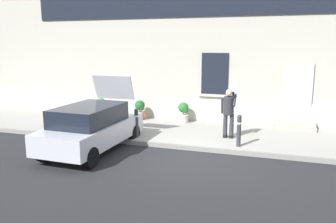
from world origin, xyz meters
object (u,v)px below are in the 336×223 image
at_px(bollard_near_person, 239,129).
at_px(planter_cream, 184,112).
at_px(bollard_far_left, 136,122).
at_px(planter_olive, 101,107).
at_px(hatchback_car_silver, 92,127).
at_px(person_on_phone, 229,110).
at_px(planter_terracotta, 140,109).

relative_size(bollard_near_person, planter_cream, 1.22).
bearing_deg(bollard_far_left, planter_olive, 136.60).
bearing_deg(planter_olive, hatchback_car_silver, -64.41).
xyz_separation_m(hatchback_car_silver, bollard_far_left, (0.92, 1.44, -0.09)).
relative_size(person_on_phone, planter_cream, 2.02).
height_order(hatchback_car_silver, planter_olive, hatchback_car_silver).
xyz_separation_m(bollard_near_person, planter_terracotta, (-4.55, 2.71, -0.11)).
bearing_deg(planter_olive, planter_cream, -0.16).
bearing_deg(bollard_far_left, planter_terracotta, 110.15).
distance_m(hatchback_car_silver, planter_olive, 4.69).
height_order(hatchback_car_silver, planter_cream, hatchback_car_silver).
bearing_deg(planter_terracotta, person_on_phone, -23.97).
relative_size(planter_olive, planter_cream, 1.00).
relative_size(hatchback_car_silver, planter_cream, 4.78).
bearing_deg(bollard_near_person, planter_olive, 156.83).
xyz_separation_m(bollard_far_left, person_on_phone, (3.09, 0.89, 0.43)).
bearing_deg(hatchback_car_silver, planter_terracotta, 91.06).
bearing_deg(hatchback_car_silver, bollard_far_left, 57.58).
height_order(hatchback_car_silver, bollard_far_left, hatchback_car_silver).
xyz_separation_m(bollard_far_left, planter_olive, (-2.94, 2.78, -0.11)).
xyz_separation_m(planter_olive, planter_terracotta, (1.95, -0.07, 0.00)).
bearing_deg(bollard_far_left, planter_cream, 71.01).
relative_size(planter_olive, planter_terracotta, 1.00).
height_order(bollard_far_left, planter_cream, bollard_far_left).
distance_m(bollard_near_person, bollard_far_left, 3.56).
relative_size(bollard_near_person, planter_olive, 1.22).
distance_m(bollard_far_left, planter_olive, 4.05).
relative_size(bollard_far_left, planter_terracotta, 1.22).
bearing_deg(hatchback_car_silver, person_on_phone, 30.24).
relative_size(hatchback_car_silver, bollard_near_person, 3.94).
bearing_deg(bollard_near_person, planter_terracotta, 149.26).
height_order(hatchback_car_silver, bollard_near_person, hatchback_car_silver).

